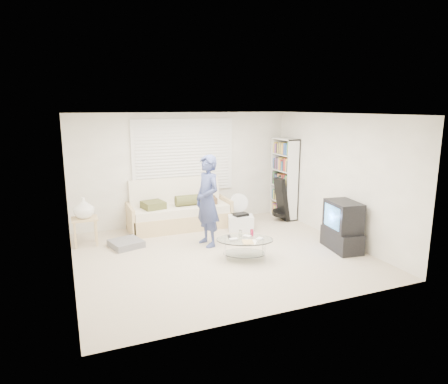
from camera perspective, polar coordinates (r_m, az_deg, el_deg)
name	(u,v)px	position (r m, az deg, el deg)	size (l,w,h in m)	color
ground	(220,254)	(7.33, -0.52, -8.88)	(5.00, 5.00, 0.00)	#BAA791
room_shell	(211,162)	(7.35, -1.93, 4.34)	(5.02, 4.52, 2.51)	beige
window_blinds	(184,156)	(8.98, -5.75, 5.19)	(2.32, 0.08, 1.62)	silver
futon_sofa	(179,212)	(8.84, -6.42, -2.84)	(2.20, 0.89, 1.08)	tan
grey_floor_pillow	(126,243)	(7.91, -13.82, -7.16)	(0.55, 0.55, 0.12)	slate
side_table	(84,210)	(8.04, -19.39, -2.42)	(0.48, 0.38, 0.95)	tan
bookshelf	(284,179)	(9.58, 8.58, 1.92)	(0.30, 0.80, 1.90)	white
guitar_case	(281,202)	(9.37, 8.18, -1.46)	(0.36, 0.37, 1.00)	black
floor_fan	(238,206)	(9.04, 2.00, -2.02)	(0.43, 0.29, 0.71)	white
storage_bin	(241,222)	(8.66, 2.40, -4.37)	(0.63, 0.52, 0.37)	white
tv_unit	(342,226)	(7.75, 16.57, -4.73)	(0.56, 0.90, 0.92)	black
coffee_table	(245,243)	(7.01, 3.01, -7.27)	(1.15, 0.96, 0.49)	silver
standing_person	(208,201)	(7.56, -2.37, -1.27)	(0.64, 0.42, 1.75)	navy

